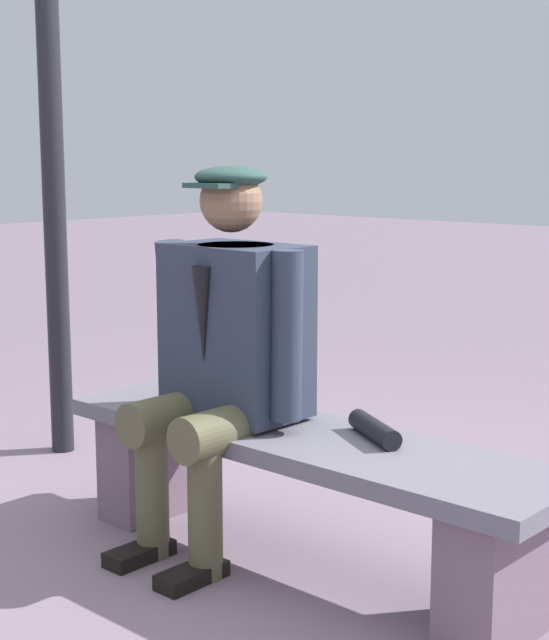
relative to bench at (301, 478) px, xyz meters
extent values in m
plane|color=gray|center=(0.00, 0.00, -0.30)|extent=(30.00, 30.00, 0.00)
cube|color=slate|center=(0.00, 0.00, 0.12)|extent=(1.79, 0.47, 0.06)
cube|color=slate|center=(-0.72, 0.00, -0.10)|extent=(0.19, 0.40, 0.39)
cube|color=slate|center=(0.72, 0.00, -0.10)|extent=(0.19, 0.40, 0.39)
cube|color=#2C3548|center=(0.29, 0.00, 0.45)|extent=(0.46, 0.29, 0.57)
cylinder|color=#1E2338|center=(0.29, 0.00, 0.70)|extent=(0.25, 0.25, 0.06)
cone|color=black|center=(0.29, 0.15, 0.52)|extent=(0.07, 0.07, 0.31)
sphere|color=#8C664C|center=(0.29, 0.02, 0.88)|extent=(0.21, 0.21, 0.21)
ellipsoid|color=#26433B|center=(0.29, 0.02, 0.95)|extent=(0.24, 0.24, 0.07)
cube|color=#26433B|center=(0.29, 0.11, 0.93)|extent=(0.16, 0.09, 0.02)
cylinder|color=brown|center=(0.16, 0.14, 0.17)|extent=(0.15, 0.45, 0.15)
cylinder|color=brown|center=(0.16, 0.27, -0.07)|extent=(0.11, 0.11, 0.46)
cube|color=black|center=(0.16, 0.33, -0.27)|extent=(0.10, 0.24, 0.05)
cylinder|color=#2C3548|center=(0.03, 0.04, 0.47)|extent=(0.11, 0.12, 0.54)
cylinder|color=brown|center=(0.41, 0.14, 0.17)|extent=(0.15, 0.45, 0.15)
cylinder|color=brown|center=(0.41, 0.27, -0.07)|extent=(0.11, 0.11, 0.46)
cube|color=black|center=(0.41, 0.33, -0.27)|extent=(0.10, 0.24, 0.05)
cylinder|color=#2C3548|center=(0.55, 0.04, 0.47)|extent=(0.10, 0.14, 0.54)
cylinder|color=black|center=(-0.22, -0.09, 0.18)|extent=(0.27, 0.19, 0.06)
cylinder|color=black|center=(1.62, -0.23, 1.27)|extent=(0.10, 0.10, 3.13)
camera|label=1|loc=(-1.95, 2.28, 1.02)|focal=54.67mm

